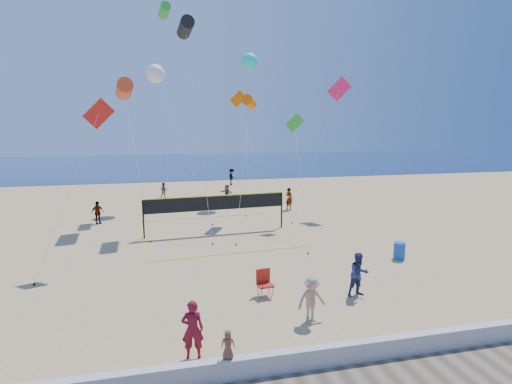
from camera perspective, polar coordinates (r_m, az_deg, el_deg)
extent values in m
plane|color=tan|center=(14.79, 0.38, -17.96)|extent=(120.00, 120.00, 0.00)
cube|color=navy|center=(75.14, -10.79, 4.05)|extent=(140.00, 50.00, 0.03)
cube|color=beige|center=(12.13, 3.99, -23.01)|extent=(32.00, 0.30, 0.60)
imported|color=maroon|center=(12.52, -9.06, -18.81)|extent=(0.69, 0.49, 1.80)
imported|color=brown|center=(11.48, -4.02, -20.92)|extent=(0.45, 0.36, 0.80)
imported|color=navy|center=(16.90, 14.49, -11.33)|extent=(0.93, 0.76, 1.80)
imported|color=tan|center=(14.55, 7.93, -14.95)|extent=(1.13, 0.75, 1.64)
imported|color=gray|center=(30.11, -21.71, -2.75)|extent=(0.99, 0.88, 1.61)
imported|color=gray|center=(36.66, -4.21, -0.12)|extent=(1.23, 1.34, 1.49)
imported|color=gray|center=(32.75, 4.75, -0.97)|extent=(0.73, 0.80, 1.84)
imported|color=gray|center=(38.83, -13.00, 0.20)|extent=(0.76, 0.61, 1.50)
imported|color=gray|center=(46.51, -3.50, 2.16)|extent=(1.16, 1.41, 1.90)
cube|color=#AA2213|center=(16.44, 1.31, -13.18)|extent=(0.65, 0.60, 0.06)
cube|color=#AA2213|center=(16.53, 1.02, -11.85)|extent=(0.59, 0.12, 0.59)
cylinder|color=black|center=(16.26, 0.79, -14.26)|extent=(0.06, 0.30, 0.76)
cylinder|color=black|center=(16.63, 0.26, -13.70)|extent=(0.06, 0.30, 0.76)
cylinder|color=black|center=(16.42, 2.38, -14.02)|extent=(0.06, 0.30, 0.76)
cylinder|color=black|center=(16.79, 1.81, -13.48)|extent=(0.06, 0.30, 0.76)
cylinder|color=#1A49AD|center=(22.08, 19.79, -7.91)|extent=(0.77, 0.77, 0.87)
cylinder|color=black|center=(25.18, -15.79, -3.80)|extent=(0.10, 0.10, 2.40)
cylinder|color=black|center=(26.97, 3.67, -2.60)|extent=(0.10, 0.10, 2.40)
cube|color=black|center=(25.55, -5.75, -1.58)|extent=(8.97, 0.74, 0.90)
cube|color=#F1FF1A|center=(25.46, -5.76, -0.53)|extent=(8.97, 0.75, 0.06)
cube|color=#F1FF1A|center=(21.79, -3.16, -8.76)|extent=(9.17, 0.78, 0.02)
cube|color=#F1FF1A|center=(30.27, -7.47, -3.64)|extent=(9.17, 0.78, 0.02)
cylinder|color=#DA431A|center=(29.26, -18.30, 13.81)|extent=(1.40, 2.63, 1.37)
cylinder|color=silver|center=(26.48, -16.70, 4.39)|extent=(1.49, 5.45, 9.24)
cylinder|color=black|center=(24.59, -14.84, -6.84)|extent=(0.08, 0.08, 0.10)
cylinder|color=black|center=(29.15, -10.05, 22.16)|extent=(1.11, 2.25, 1.19)
cylinder|color=silver|center=(25.43, -8.27, 9.03)|extent=(0.85, 6.07, 13.26)
cylinder|color=black|center=(23.46, -6.21, -7.37)|extent=(0.08, 0.08, 0.10)
cylinder|color=#DE6103|center=(29.44, -0.97, 12.74)|extent=(1.42, 1.98, 1.00)
cylinder|color=silver|center=(25.91, -1.82, 3.82)|extent=(2.31, 6.89, 8.47)
cylinder|color=black|center=(23.19, -2.88, -7.52)|extent=(0.08, 0.08, 0.10)
cube|color=red|center=(21.20, -21.55, 10.37)|extent=(1.54, 0.24, 1.52)
cylinder|color=silver|center=(20.23, -25.23, -0.24)|extent=(2.67, 2.92, 7.35)
cylinder|color=black|center=(20.10, -29.12, -11.44)|extent=(0.08, 0.08, 0.10)
cube|color=green|center=(27.78, 5.55, 9.82)|extent=(1.38, 0.22, 1.36)
cylinder|color=silver|center=(24.49, 6.39, 1.69)|extent=(1.48, 6.94, 6.98)
cylinder|color=black|center=(21.83, 7.46, -8.68)|extent=(0.08, 0.08, 0.10)
cube|color=#F41F5E|center=(32.45, 11.80, 14.21)|extent=(1.59, 1.11, 1.90)
cylinder|color=silver|center=(29.89, 8.66, 5.54)|extent=(4.82, 3.39, 9.58)
cylinder|color=black|center=(28.23, 5.15, -4.46)|extent=(0.08, 0.08, 0.10)
sphere|color=white|center=(35.38, -14.16, 16.07)|extent=(2.03, 2.03, 1.54)
cylinder|color=silver|center=(31.09, -10.58, 6.97)|extent=(3.55, 8.19, 11.03)
cylinder|color=black|center=(27.96, -6.21, -4.62)|extent=(0.08, 0.08, 0.10)
sphere|color=#1CE8D5|center=(37.12, -0.92, 18.12)|extent=(1.66, 1.66, 1.51)
cylinder|color=silver|center=(33.19, -1.17, 8.43)|extent=(1.81, 6.80, 12.38)
cylinder|color=black|center=(30.43, -1.45, -3.41)|extent=(0.08, 0.08, 0.10)
cylinder|color=green|center=(35.87, -12.96, 23.96)|extent=(1.02, 1.95, 1.02)
cylinder|color=silver|center=(33.51, -12.72, 11.23)|extent=(0.34, 2.41, 15.90)
cylinder|color=black|center=(32.98, -12.48, -2.63)|extent=(0.08, 0.08, 0.10)
cube|color=#DE6103|center=(41.54, -2.57, 13.15)|extent=(1.75, 0.32, 1.75)
cylinder|color=silver|center=(38.16, -0.72, 6.38)|extent=(1.11, 7.06, 9.48)
cylinder|color=black|center=(35.45, 1.40, -1.57)|extent=(0.08, 0.08, 0.10)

